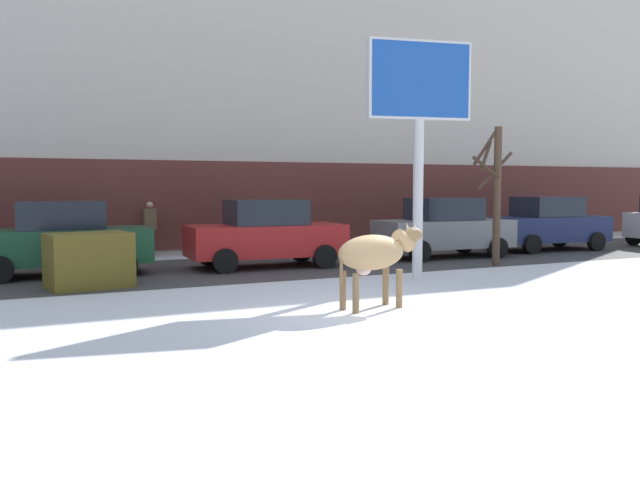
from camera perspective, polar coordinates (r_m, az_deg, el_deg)
ground_plane at (r=11.60m, az=5.31°, el=-6.39°), size 120.00×120.00×0.00m
road_strip at (r=18.18m, az=-6.59°, el=-2.37°), size 60.00×5.60×0.01m
building_facade at (r=25.02m, az=-12.04°, el=14.38°), size 44.00×6.10×13.00m
cow_tan at (r=12.09m, az=4.67°, el=-1.18°), size 1.93×0.79×1.54m
billboard at (r=16.04m, az=8.46°, el=12.12°), size 2.51×0.66×5.56m
car_darkgreen_sedan at (r=17.57m, az=-21.13°, el=0.07°), size 4.28×2.15×1.84m
car_red_sedan at (r=18.20m, az=-4.63°, el=0.52°), size 4.28×2.15×1.84m
car_grey_sedan at (r=20.99m, az=10.47°, el=1.00°), size 4.28×2.15×1.84m
car_navy_sedan at (r=24.22m, az=18.74°, el=1.31°), size 4.28×2.15×1.84m
pedestrian_near_billboard at (r=20.89m, az=-14.25°, el=0.85°), size 0.36×0.24×1.73m
bare_tree_left_lot at (r=19.09m, az=14.69°, el=4.19°), size 1.26×1.24×3.82m
dumpster at (r=15.35m, az=-19.06°, el=-1.65°), size 1.86×1.36×1.20m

